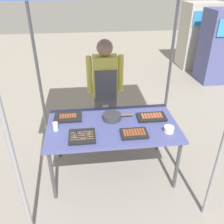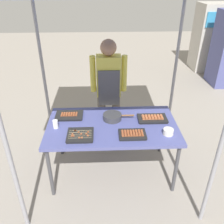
% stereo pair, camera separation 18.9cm
% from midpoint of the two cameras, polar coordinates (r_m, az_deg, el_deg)
% --- Properties ---
extents(ground_plane, '(18.00, 18.00, 0.00)m').
position_cam_midpoint_polar(ground_plane, '(3.44, -1.52, -13.55)').
color(ground_plane, gray).
extents(stall_table, '(1.60, 0.90, 0.75)m').
position_cam_midpoint_polar(stall_table, '(3.00, -1.70, -3.86)').
color(stall_table, '#4C518C').
rests_on(stall_table, ground).
extents(tray_grilled_sausages, '(0.31, 0.21, 0.05)m').
position_cam_midpoint_polar(tray_grilled_sausages, '(2.78, 3.29, -5.10)').
color(tray_grilled_sausages, black).
rests_on(tray_grilled_sausages, stall_table).
extents(tray_meat_skewers, '(0.30, 0.29, 0.04)m').
position_cam_midpoint_polar(tray_meat_skewers, '(2.77, -9.06, -5.80)').
color(tray_meat_skewers, black).
rests_on(tray_meat_skewers, stall_table).
extents(tray_pork_links, '(0.37, 0.22, 0.06)m').
position_cam_midpoint_polar(tray_pork_links, '(3.11, 7.60, -1.17)').
color(tray_pork_links, black).
rests_on(tray_pork_links, stall_table).
extents(tray_spring_rolls, '(0.35, 0.24, 0.05)m').
position_cam_midpoint_polar(tray_spring_rolls, '(3.15, -12.04, -1.22)').
color(tray_spring_rolls, black).
rests_on(tray_spring_rolls, stall_table).
extents(cooking_wok, '(0.40, 0.24, 0.07)m').
position_cam_midpoint_polar(cooking_wok, '(3.06, -1.75, -1.11)').
color(cooking_wok, '#38383A').
rests_on(cooking_wok, stall_table).
extents(condiment_bowl, '(0.12, 0.12, 0.07)m').
position_cam_midpoint_polar(condiment_bowl, '(2.88, 11.48, -4.08)').
color(condiment_bowl, silver).
rests_on(condiment_bowl, stall_table).
extents(drink_cup_near_edge, '(0.06, 0.06, 0.10)m').
position_cam_midpoint_polar(drink_cup_near_edge, '(2.94, -15.01, -3.36)').
color(drink_cup_near_edge, white).
rests_on(drink_cup_near_edge, stall_table).
extents(vendor_woman, '(0.52, 0.23, 1.62)m').
position_cam_midpoint_polar(vendor_woman, '(3.50, -3.16, 6.22)').
color(vendor_woman, '#595147').
rests_on(vendor_woman, ground).
extents(neighbor_stall_right, '(0.94, 0.77, 1.72)m').
position_cam_midpoint_polar(neighbor_stall_right, '(7.33, 19.19, 16.62)').
color(neighbor_stall_right, '#B7B2A8').
rests_on(neighbor_stall_right, ground).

